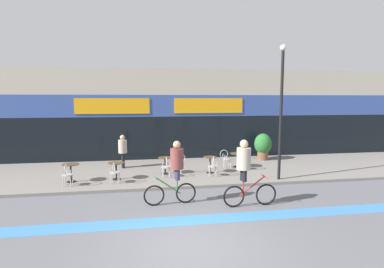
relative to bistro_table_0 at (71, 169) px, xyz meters
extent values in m
plane|color=#5B5B60|center=(3.99, -5.86, -0.65)|extent=(120.00, 120.00, 0.00)
cube|color=slate|center=(3.99, 1.39, -0.59)|extent=(40.00, 5.50, 0.12)
cube|color=#B2A899|center=(3.99, 6.14, 1.93)|extent=(40.00, 4.00, 5.16)
cube|color=black|center=(3.99, 4.17, 0.67)|extent=(38.80, 0.10, 2.40)
cube|color=#334C93|center=(3.99, 4.19, 2.47)|extent=(39.20, 0.14, 1.20)
cube|color=orange|center=(1.33, 4.12, 2.47)|extent=(3.95, 0.08, 0.84)
cube|color=orange|center=(6.64, 4.12, 2.47)|extent=(3.95, 0.08, 0.84)
cube|color=#3D7AB7|center=(3.99, -4.33, -0.65)|extent=(36.00, 0.70, 0.01)
cylinder|color=black|center=(0.00, 0.00, -0.52)|extent=(0.37, 0.37, 0.02)
cylinder|color=black|center=(0.00, 0.00, -0.17)|extent=(0.07, 0.07, 0.72)
cylinder|color=#4C3823|center=(0.00, 0.00, 0.20)|extent=(0.67, 0.67, 0.02)
cylinder|color=black|center=(1.79, 0.11, -0.52)|extent=(0.37, 0.37, 0.02)
cylinder|color=black|center=(1.79, 0.11, -0.18)|extent=(0.07, 0.07, 0.70)
cylinder|color=#4C3823|center=(1.79, 0.11, 0.18)|extent=(0.67, 0.67, 0.02)
cylinder|color=black|center=(3.90, 0.72, -0.52)|extent=(0.34, 0.34, 0.02)
cylinder|color=black|center=(3.90, 0.72, -0.16)|extent=(0.07, 0.07, 0.74)
cylinder|color=#4C3823|center=(3.90, 0.72, 0.22)|extent=(0.62, 0.62, 0.02)
cylinder|color=black|center=(5.93, 0.57, -0.52)|extent=(0.34, 0.34, 0.02)
cylinder|color=black|center=(5.93, 0.57, -0.17)|extent=(0.07, 0.07, 0.73)
cylinder|color=#4C3823|center=(5.93, 0.57, 0.21)|extent=(0.62, 0.62, 0.02)
cylinder|color=black|center=(7.56, 1.48, -0.52)|extent=(0.43, 0.43, 0.02)
cylinder|color=black|center=(7.56, 1.48, -0.19)|extent=(0.07, 0.07, 0.68)
cylinder|color=#4C3823|center=(7.56, 1.48, 0.16)|extent=(0.78, 0.78, 0.02)
cylinder|color=#B7B2AD|center=(0.00, -0.55, -0.10)|extent=(0.41, 0.41, 0.03)
cylinder|color=#B7B2AD|center=(-0.14, -0.41, -0.32)|extent=(0.03, 0.03, 0.42)
cylinder|color=#B7B2AD|center=(0.14, -0.41, -0.32)|extent=(0.03, 0.03, 0.42)
cylinder|color=#B7B2AD|center=(-0.14, -0.69, -0.32)|extent=(0.03, 0.03, 0.42)
cylinder|color=#B7B2AD|center=(0.14, -0.69, -0.32)|extent=(0.03, 0.03, 0.42)
torus|color=#B7B2AD|center=(0.00, -0.72, 0.17)|extent=(0.04, 0.41, 0.41)
cylinder|color=#B7B2AD|center=(-0.17, -0.72, 0.03)|extent=(0.03, 0.03, 0.23)
cylinder|color=#B7B2AD|center=(0.17, -0.72, 0.03)|extent=(0.03, 0.03, 0.23)
cylinder|color=#B7B2AD|center=(1.79, -0.44, -0.10)|extent=(0.43, 0.43, 0.03)
cylinder|color=#B7B2AD|center=(1.66, -0.29, -0.32)|extent=(0.03, 0.03, 0.42)
cylinder|color=#B7B2AD|center=(1.94, -0.32, -0.32)|extent=(0.03, 0.03, 0.42)
cylinder|color=#B7B2AD|center=(1.64, -0.57, -0.32)|extent=(0.03, 0.03, 0.42)
cylinder|color=#B7B2AD|center=(1.92, -0.60, -0.32)|extent=(0.03, 0.03, 0.42)
torus|color=#B7B2AD|center=(1.77, -0.61, 0.17)|extent=(0.06, 0.41, 0.41)
cylinder|color=#B7B2AD|center=(1.60, -0.60, 0.03)|extent=(0.03, 0.03, 0.23)
cylinder|color=#B7B2AD|center=(1.94, -0.63, 0.03)|extent=(0.03, 0.03, 0.23)
cylinder|color=#B7B2AD|center=(3.90, 0.17, -0.10)|extent=(0.41, 0.41, 0.03)
cylinder|color=#B7B2AD|center=(3.75, 0.31, -0.32)|extent=(0.03, 0.03, 0.42)
cylinder|color=#B7B2AD|center=(4.03, 0.31, -0.32)|extent=(0.03, 0.03, 0.42)
cylinder|color=#B7B2AD|center=(3.76, 0.03, -0.32)|extent=(0.03, 0.03, 0.42)
cylinder|color=#B7B2AD|center=(4.04, 0.03, -0.32)|extent=(0.03, 0.03, 0.42)
torus|color=#B7B2AD|center=(3.90, 0.00, 0.17)|extent=(0.04, 0.41, 0.41)
cylinder|color=#B7B2AD|center=(3.73, -0.01, 0.03)|extent=(0.03, 0.03, 0.23)
cylinder|color=#B7B2AD|center=(4.07, 0.01, 0.03)|extent=(0.03, 0.03, 0.23)
cylinder|color=#B7B2AD|center=(4.45, 0.72, -0.10)|extent=(0.43, 0.43, 0.03)
cylinder|color=#B7B2AD|center=(4.32, 0.57, -0.32)|extent=(0.03, 0.03, 0.42)
cylinder|color=#B7B2AD|center=(4.30, 0.85, -0.32)|extent=(0.03, 0.03, 0.42)
cylinder|color=#B7B2AD|center=(4.59, 0.59, -0.32)|extent=(0.03, 0.03, 0.42)
cylinder|color=#B7B2AD|center=(4.57, 0.87, -0.32)|extent=(0.03, 0.03, 0.42)
torus|color=#B7B2AD|center=(4.61, 0.73, 0.17)|extent=(0.41, 0.06, 0.41)
cylinder|color=#B7B2AD|center=(4.63, 0.56, 0.03)|extent=(0.03, 0.03, 0.23)
cylinder|color=#B7B2AD|center=(4.60, 0.90, 0.03)|extent=(0.03, 0.03, 0.23)
cylinder|color=#B7B2AD|center=(5.93, 0.02, -0.10)|extent=(0.44, 0.44, 0.03)
cylinder|color=#B7B2AD|center=(5.81, 0.17, -0.32)|extent=(0.03, 0.03, 0.42)
cylinder|color=#B7B2AD|center=(6.09, 0.14, -0.32)|extent=(0.03, 0.03, 0.42)
cylinder|color=#B7B2AD|center=(5.78, -0.11, -0.32)|extent=(0.03, 0.03, 0.42)
cylinder|color=#B7B2AD|center=(6.06, -0.14, -0.32)|extent=(0.03, 0.03, 0.42)
torus|color=#B7B2AD|center=(5.92, -0.15, 0.17)|extent=(0.07, 0.41, 0.41)
cylinder|color=#B7B2AD|center=(5.75, -0.13, 0.03)|extent=(0.03, 0.03, 0.23)
cylinder|color=#B7B2AD|center=(6.09, -0.17, 0.03)|extent=(0.03, 0.03, 0.23)
cylinder|color=#B7B2AD|center=(7.56, 0.93, -0.10)|extent=(0.43, 0.43, 0.03)
cylinder|color=#B7B2AD|center=(7.41, 1.05, -0.32)|extent=(0.03, 0.03, 0.42)
cylinder|color=#B7B2AD|center=(7.69, 1.08, -0.32)|extent=(0.03, 0.03, 0.42)
cylinder|color=#B7B2AD|center=(7.43, 0.77, -0.32)|extent=(0.03, 0.03, 0.42)
cylinder|color=#B7B2AD|center=(7.71, 0.80, -0.32)|extent=(0.03, 0.03, 0.42)
torus|color=#B7B2AD|center=(7.57, 0.76, 0.17)|extent=(0.06, 0.41, 0.41)
cylinder|color=#B7B2AD|center=(7.40, 0.74, 0.03)|extent=(0.03, 0.03, 0.23)
cylinder|color=#B7B2AD|center=(7.74, 0.77, 0.03)|extent=(0.03, 0.03, 0.23)
cylinder|color=#B7B2AD|center=(7.01, 1.48, -0.10)|extent=(0.40, 0.40, 0.03)
cylinder|color=#B7B2AD|center=(7.15, 1.62, -0.32)|extent=(0.03, 0.03, 0.42)
cylinder|color=#B7B2AD|center=(7.15, 1.34, -0.32)|extent=(0.03, 0.03, 0.42)
cylinder|color=#B7B2AD|center=(6.87, 1.61, -0.32)|extent=(0.03, 0.03, 0.42)
cylinder|color=#B7B2AD|center=(6.87, 1.33, -0.32)|extent=(0.03, 0.03, 0.42)
torus|color=#B7B2AD|center=(6.84, 1.47, 0.17)|extent=(0.41, 0.03, 0.41)
cylinder|color=#B7B2AD|center=(6.84, 1.64, 0.03)|extent=(0.03, 0.03, 0.23)
cylinder|color=#B7B2AD|center=(6.84, 1.30, 0.03)|extent=(0.03, 0.03, 0.23)
cylinder|color=brown|center=(9.51, 3.05, -0.29)|extent=(0.60, 0.60, 0.49)
ellipsoid|color=#28662D|center=(9.51, 3.05, 0.36)|extent=(0.95, 0.95, 1.14)
cylinder|color=black|center=(8.58, -0.94, 2.14)|extent=(0.12, 0.12, 5.35)
sphere|color=beige|center=(8.58, -0.94, 4.90)|extent=(0.26, 0.26, 0.26)
torus|color=black|center=(6.92, -3.49, -0.29)|extent=(0.72, 0.07, 0.72)
torus|color=black|center=(5.81, -3.52, -0.29)|extent=(0.72, 0.07, 0.72)
cylinder|color=red|center=(6.42, -3.50, 0.01)|extent=(0.86, 0.07, 0.64)
cylinder|color=red|center=(6.12, -3.51, -0.04)|extent=(0.04, 0.04, 0.50)
cylinder|color=red|center=(6.87, -3.49, 0.32)|extent=(0.04, 0.48, 0.03)
cylinder|color=black|center=(6.12, -3.42, 0.40)|extent=(0.16, 0.16, 0.38)
cylinder|color=black|center=(6.13, -3.60, 0.40)|extent=(0.16, 0.16, 0.38)
cylinder|color=#B2A38E|center=(6.12, -3.51, 0.94)|extent=(0.47, 0.47, 0.70)
sphere|color=beige|center=(6.12, -3.51, 1.42)|extent=(0.26, 0.26, 0.26)
torus|color=black|center=(3.26, -2.96, -0.31)|extent=(0.70, 0.12, 0.69)
torus|color=black|center=(4.33, -2.87, -0.31)|extent=(0.70, 0.12, 0.69)
cylinder|color=#2D753D|center=(3.74, -2.92, -0.01)|extent=(0.83, 0.12, 0.62)
cylinder|color=#2D753D|center=(4.03, -2.89, -0.06)|extent=(0.04, 0.04, 0.49)
cylinder|color=#2D753D|center=(3.32, -2.96, 0.28)|extent=(0.07, 0.48, 0.03)
cylinder|color=#382D47|center=(4.04, -2.98, 0.37)|extent=(0.17, 0.17, 0.37)
cylinder|color=#382D47|center=(4.02, -2.81, 0.37)|extent=(0.17, 0.17, 0.37)
cylinder|color=brown|center=(4.03, -2.89, 0.89)|extent=(0.48, 0.48, 0.68)
sphere|color=tan|center=(4.03, -2.89, 1.36)|extent=(0.25, 0.25, 0.25)
cylinder|color=black|center=(1.94, 2.19, -0.16)|extent=(0.16, 0.16, 0.74)
cylinder|color=black|center=(1.92, 2.35, -0.16)|extent=(0.16, 0.16, 0.74)
cylinder|color=#B2A38E|center=(1.93, 2.27, 0.53)|extent=(0.46, 0.46, 0.65)
sphere|color=tan|center=(1.93, 2.27, 0.98)|extent=(0.24, 0.24, 0.24)
camera|label=1|loc=(2.97, -12.56, 2.85)|focal=28.00mm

